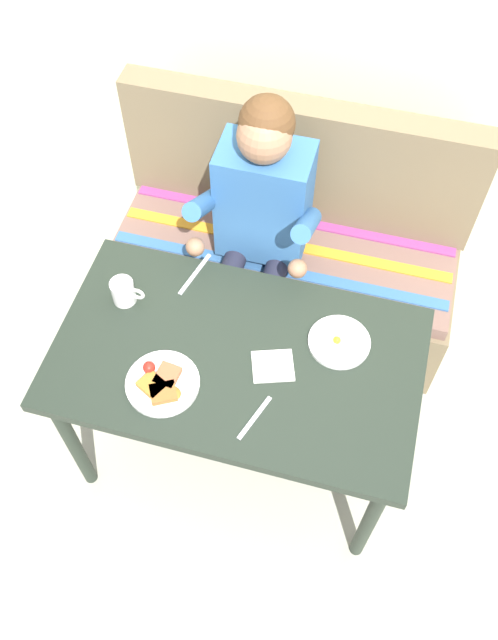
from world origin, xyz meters
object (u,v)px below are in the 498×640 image
couch (286,257)px  coffee_mug (124,291)px  table (237,368)px  knife (195,274)px  person (259,217)px  napkin (273,366)px  plate_eggs (339,342)px  fork (255,418)px  plate_breakfast (162,383)px

couch → coffee_mug: size_ratio=12.20×
table → knife: bearing=129.7°
person → napkin: bearing=-71.3°
napkin → knife: size_ratio=0.66×
napkin → plate_eggs: bearing=37.2°
person → knife: size_ratio=6.06×
napkin → couch: bearing=99.0°
couch → fork: (0.11, -0.97, 0.40)m
plate_eggs → coffee_mug: 0.74m
table → knife: 0.37m
napkin → knife: napkin is taller
coffee_mug → knife: 0.26m
plate_eggs → napkin: (-0.19, -0.14, -0.01)m
coffee_mug → fork: 0.63m
napkin → fork: (-0.01, -0.19, -0.00)m
couch → knife: 0.67m
couch → knife: size_ratio=7.20×
knife → napkin: bearing=-25.2°
plate_eggs → fork: plate_eggs is taller
plate_breakfast → plate_eggs: 0.59m
person → plate_breakfast: 0.77m
coffee_mug → napkin: size_ratio=0.89×
table → plate_eggs: size_ratio=5.85×
couch → person: bearing=-114.5°
person → napkin: person is taller
plate_breakfast → fork: (0.31, -0.03, -0.01)m
table → couch: bearing=90.0°
table → coffee_mug: coffee_mug is taller
plate_breakfast → coffee_mug: (-0.23, 0.28, 0.03)m
couch → table: bearing=-90.0°
couch → fork: 1.05m
plate_eggs → plate_breakfast: bearing=-149.4°
table → knife: (-0.23, 0.28, 0.08)m
plate_eggs → coffee_mug: bearing=-178.6°
fork → coffee_mug: bearing=169.4°
person → coffee_mug: bearing=-126.3°
plate_breakfast → coffee_mug: 0.37m
couch → coffee_mug: couch is taller
person → plate_eggs: size_ratio=5.91×
couch → plate_eggs: (0.31, -0.63, 0.41)m
person → coffee_mug: person is taller
person → plate_breakfast: size_ratio=5.16×
plate_eggs → fork: (-0.20, -0.33, -0.01)m
person → plate_breakfast: person is taller
couch → napkin: size_ratio=10.89×
plate_breakfast → knife: size_ratio=1.17×
person → napkin: size_ratio=9.17×
table → plate_eggs: plate_eggs is taller
person → coffee_mug: size_ratio=10.27×
coffee_mug → person: bearing=53.7°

